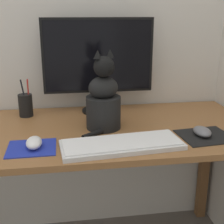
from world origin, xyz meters
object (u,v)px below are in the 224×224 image
computer_mouse_right (202,131)px  computer_mouse_left (34,143)px  keyboard (122,144)px  cat (103,100)px  pen_cup (26,105)px  monitor (98,61)px

computer_mouse_right → computer_mouse_left: bearing=-178.1°
keyboard → computer_mouse_right: bearing=4.2°
cat → keyboard: bearing=-94.3°
keyboard → cat: bearing=95.9°
computer_mouse_right → pen_cup: pen_cup is taller
keyboard → cat: cat is taller
keyboard → pen_cup: bearing=127.4°
computer_mouse_right → keyboard: bearing=-170.3°
monitor → pen_cup: bearing=-176.6°
keyboard → pen_cup: pen_cup is taller
monitor → keyboard: (0.04, -0.45, -0.25)m
computer_mouse_left → computer_mouse_right: bearing=1.9°
pen_cup → keyboard: bearing=-47.2°
monitor → keyboard: bearing=-85.1°
computer_mouse_left → keyboard: bearing=-6.4°
monitor → keyboard: monitor is taller
computer_mouse_right → cat: 0.43m
monitor → computer_mouse_left: 0.56m
computer_mouse_left → pen_cup: (-0.07, 0.39, 0.03)m
keyboard → pen_cup: (-0.40, 0.43, 0.04)m
cat → pen_cup: cat is taller
keyboard → monitor: bearing=89.5°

